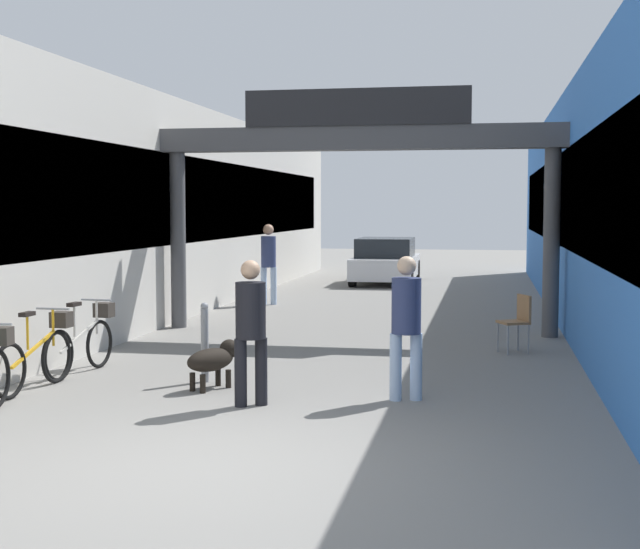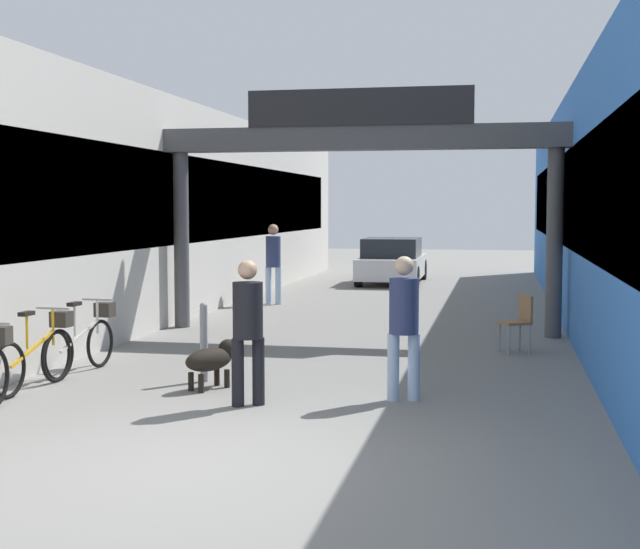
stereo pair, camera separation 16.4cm
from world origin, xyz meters
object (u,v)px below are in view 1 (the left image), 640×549
bicycle_silver_third (84,341)px  bollard_post_metal (205,342)px  pedestrian_carrying_crate (268,258)px  pedestrian_with_dog (251,323)px  bicycle_orange_second (39,354)px  parked_car_white (386,261)px  dog_on_leash (214,359)px  cafe_chair_wood_nearer (518,318)px  pedestrian_companion (406,318)px

bicycle_silver_third → bollard_post_metal: bollard_post_metal is taller
pedestrian_carrying_crate → bicycle_silver_third: (-0.39, -8.72, -0.63)m
pedestrian_with_dog → bicycle_orange_second: 2.87m
pedestrian_with_dog → parked_car_white: bearing=91.2°
dog_on_leash → bicycle_orange_second: (-2.10, -0.43, 0.07)m
dog_on_leash → bicycle_orange_second: bicycle_orange_second is taller
cafe_chair_wood_nearer → pedestrian_carrying_crate: bearing=132.5°
bicycle_orange_second → cafe_chair_wood_nearer: (5.86, 3.91, 0.10)m
pedestrian_carrying_crate → cafe_chair_wood_nearer: bearing=-47.5°
pedestrian_carrying_crate → bicycle_silver_third: pedestrian_carrying_crate is taller
pedestrian_with_dog → dog_on_leash: bearing=129.6°
dog_on_leash → parked_car_white: parked_car_white is taller
cafe_chair_wood_nearer → bicycle_orange_second: bearing=-146.3°
bollard_post_metal → parked_car_white: (0.59, 15.32, 0.12)m
pedestrian_with_dog → pedestrian_carrying_crate: (-2.34, 10.23, 0.13)m
pedestrian_companion → pedestrian_carrying_crate: pedestrian_carrying_crate is taller
pedestrian_companion → bicycle_silver_third: (-4.41, 0.90, -0.52)m
pedestrian_carrying_crate → bollard_post_metal: 9.13m
pedestrian_companion → bicycle_silver_third: size_ratio=0.99×
cafe_chair_wood_nearer → parked_car_white: parked_car_white is taller
pedestrian_companion → dog_on_leash: size_ratio=2.04×
bicycle_orange_second → parked_car_white: bearing=81.4°
bicycle_orange_second → cafe_chair_wood_nearer: bicycle_orange_second is taller
pedestrian_carrying_crate → pedestrian_with_dog: bearing=-77.1°
pedestrian_companion → cafe_chair_wood_nearer: size_ratio=1.88×
pedestrian_with_dog → dog_on_leash: 1.23m
pedestrian_companion → bollard_post_metal: 2.72m
parked_car_white → bicycle_silver_third: bearing=-99.0°
pedestrian_companion → bicycle_orange_second: pedestrian_companion is taller
pedestrian_carrying_crate → parked_car_white: 6.63m
pedestrian_companion → bicycle_silver_third: bearing=168.5°
dog_on_leash → bollard_post_metal: 0.48m
pedestrian_carrying_crate → cafe_chair_wood_nearer: 8.02m
pedestrian_companion → pedestrian_carrying_crate: bearing=112.7°
cafe_chair_wood_nearer → pedestrian_with_dog: bearing=-125.3°
pedestrian_with_dog → bollard_post_metal: size_ratio=1.61×
dog_on_leash → cafe_chair_wood_nearer: bearing=42.9°
pedestrian_companion → parked_car_white: 16.05m
dog_on_leash → cafe_chair_wood_nearer: size_ratio=0.92×
parked_car_white → dog_on_leash: bearing=-91.3°
pedestrian_companion → pedestrian_with_dog: bearing=-160.0°
bicycle_silver_third → parked_car_white: bearing=81.0°
bicycle_silver_third → parked_car_white: parked_car_white is taller
bollard_post_metal → bicycle_orange_second: bearing=-156.5°
bollard_post_metal → pedestrian_with_dog: bearing=-52.5°
bicycle_silver_third → pedestrian_with_dog: bearing=-29.0°
dog_on_leash → bicycle_orange_second: size_ratio=0.48×
cafe_chair_wood_nearer → bicycle_silver_third: bearing=-154.1°
cafe_chair_wood_nearer → dog_on_leash: bearing=-137.1°
pedestrian_carrying_crate → bicycle_orange_second: size_ratio=1.09×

